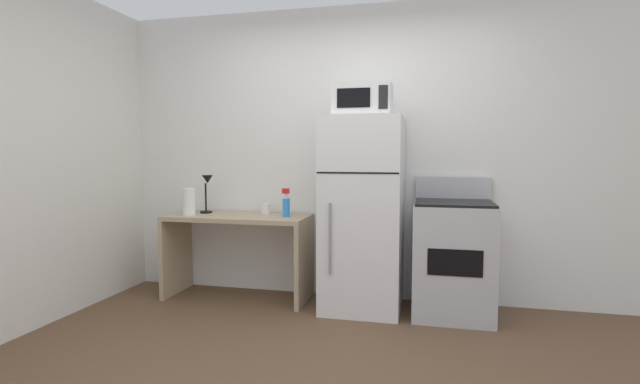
{
  "coord_description": "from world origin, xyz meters",
  "views": [
    {
      "loc": [
        0.67,
        -2.48,
        1.28
      ],
      "look_at": [
        -0.18,
        1.1,
        0.99
      ],
      "focal_mm": 26.12,
      "sensor_mm": 36.0,
      "label": 1
    }
  ],
  "objects_px": {
    "coffee_mug": "(266,209)",
    "microwave": "(363,100)",
    "refrigerator": "(363,214)",
    "paper_towel_roll": "(189,202)",
    "desk": "(238,239)",
    "spray_bottle": "(286,206)",
    "desk_lamp": "(207,187)",
    "oven_range": "(453,258)"
  },
  "relations": [
    {
      "from": "desk",
      "to": "microwave",
      "type": "xyz_separation_m",
      "value": [
        1.13,
        -0.07,
        1.2
      ]
    },
    {
      "from": "coffee_mug",
      "to": "desk_lamp",
      "type": "bearing_deg",
      "value": -173.79
    },
    {
      "from": "paper_towel_roll",
      "to": "microwave",
      "type": "distance_m",
      "value": 1.78
    },
    {
      "from": "paper_towel_roll",
      "to": "microwave",
      "type": "height_order",
      "value": "microwave"
    },
    {
      "from": "desk_lamp",
      "to": "refrigerator",
      "type": "xyz_separation_m",
      "value": [
        1.46,
        -0.12,
        -0.19
      ]
    },
    {
      "from": "oven_range",
      "to": "spray_bottle",
      "type": "bearing_deg",
      "value": 178.72
    },
    {
      "from": "desk_lamp",
      "to": "spray_bottle",
      "type": "distance_m",
      "value": 0.8
    },
    {
      "from": "coffee_mug",
      "to": "refrigerator",
      "type": "xyz_separation_m",
      "value": [
        0.91,
        -0.18,
        0.0
      ]
    },
    {
      "from": "coffee_mug",
      "to": "microwave",
      "type": "xyz_separation_m",
      "value": [
        0.91,
        -0.2,
        0.93
      ]
    },
    {
      "from": "coffee_mug",
      "to": "microwave",
      "type": "relative_size",
      "value": 0.21
    },
    {
      "from": "paper_towel_roll",
      "to": "spray_bottle",
      "type": "relative_size",
      "value": 0.96
    },
    {
      "from": "desk",
      "to": "coffee_mug",
      "type": "relative_size",
      "value": 13.48
    },
    {
      "from": "refrigerator",
      "to": "oven_range",
      "type": "xyz_separation_m",
      "value": [
        0.73,
        0.01,
        -0.33
      ]
    },
    {
      "from": "desk",
      "to": "paper_towel_roll",
      "type": "xyz_separation_m",
      "value": [
        -0.43,
        -0.09,
        0.34
      ]
    },
    {
      "from": "spray_bottle",
      "to": "microwave",
      "type": "distance_m",
      "value": 1.11
    },
    {
      "from": "spray_bottle",
      "to": "oven_range",
      "type": "relative_size",
      "value": 0.23
    },
    {
      "from": "desk",
      "to": "oven_range",
      "type": "height_order",
      "value": "oven_range"
    },
    {
      "from": "paper_towel_roll",
      "to": "desk",
      "type": "bearing_deg",
      "value": 12.08
    },
    {
      "from": "refrigerator",
      "to": "spray_bottle",
      "type": "bearing_deg",
      "value": 176.5
    },
    {
      "from": "oven_range",
      "to": "desk_lamp",
      "type": "bearing_deg",
      "value": 177.23
    },
    {
      "from": "coffee_mug",
      "to": "spray_bottle",
      "type": "relative_size",
      "value": 0.38
    },
    {
      "from": "spray_bottle",
      "to": "paper_towel_roll",
      "type": "bearing_deg",
      "value": -174.39
    },
    {
      "from": "coffee_mug",
      "to": "refrigerator",
      "type": "relative_size",
      "value": 0.06
    },
    {
      "from": "refrigerator",
      "to": "desk",
      "type": "bearing_deg",
      "value": 177.7
    },
    {
      "from": "desk",
      "to": "microwave",
      "type": "bearing_deg",
      "value": -3.37
    },
    {
      "from": "spray_bottle",
      "to": "oven_range",
      "type": "xyz_separation_m",
      "value": [
        1.4,
        -0.03,
        -0.38
      ]
    },
    {
      "from": "coffee_mug",
      "to": "oven_range",
      "type": "height_order",
      "value": "oven_range"
    },
    {
      "from": "paper_towel_roll",
      "to": "refrigerator",
      "type": "xyz_separation_m",
      "value": [
        1.56,
        0.05,
        -0.07
      ]
    },
    {
      "from": "spray_bottle",
      "to": "microwave",
      "type": "xyz_separation_m",
      "value": [
        0.67,
        -0.06,
        0.88
      ]
    },
    {
      "from": "desk_lamp",
      "to": "desk",
      "type": "bearing_deg",
      "value": -12.08
    },
    {
      "from": "desk",
      "to": "spray_bottle",
      "type": "height_order",
      "value": "spray_bottle"
    },
    {
      "from": "desk_lamp",
      "to": "refrigerator",
      "type": "bearing_deg",
      "value": -4.53
    },
    {
      "from": "spray_bottle",
      "to": "microwave",
      "type": "height_order",
      "value": "microwave"
    },
    {
      "from": "refrigerator",
      "to": "oven_range",
      "type": "relative_size",
      "value": 1.45
    },
    {
      "from": "desk_lamp",
      "to": "paper_towel_roll",
      "type": "relative_size",
      "value": 1.47
    },
    {
      "from": "desk_lamp",
      "to": "coffee_mug",
      "type": "relative_size",
      "value": 3.72
    },
    {
      "from": "desk_lamp",
      "to": "microwave",
      "type": "relative_size",
      "value": 0.77
    },
    {
      "from": "desk",
      "to": "desk_lamp",
      "type": "relative_size",
      "value": 3.63
    },
    {
      "from": "desk",
      "to": "spray_bottle",
      "type": "relative_size",
      "value": 5.14
    },
    {
      "from": "paper_towel_roll",
      "to": "refrigerator",
      "type": "bearing_deg",
      "value": 1.67
    },
    {
      "from": "microwave",
      "to": "oven_range",
      "type": "bearing_deg",
      "value": 2.44
    },
    {
      "from": "desk_lamp",
      "to": "coffee_mug",
      "type": "xyz_separation_m",
      "value": [
        0.55,
        0.06,
        -0.19
      ]
    }
  ]
}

